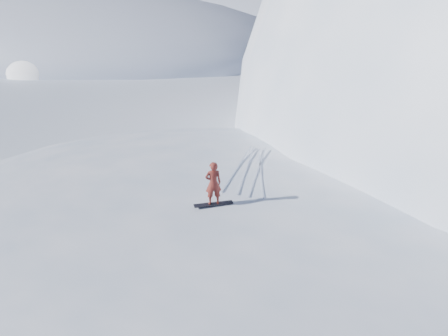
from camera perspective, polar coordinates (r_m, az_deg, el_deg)
name	(u,v)px	position (r m, az deg, el deg)	size (l,w,h in m)	color
ground	(222,264)	(15.95, -0.32, -13.58)	(400.00, 400.00, 0.00)	white
near_ridge	(269,233)	(18.04, 6.51, -9.15)	(36.00, 28.00, 4.80)	white
far_ridge_a	(49,52)	(104.47, -23.74, 14.98)	(120.00, 70.00, 28.00)	white
far_ridge_c	(246,41)	(130.35, 3.10, 17.71)	(140.00, 90.00, 36.00)	white
wind_bumps	(229,235)	(17.76, 0.79, -9.53)	(16.00, 14.40, 1.00)	white
snowboard	(213,204)	(15.06, -1.51, -5.15)	(1.49, 0.28, 0.02)	black
snowboarder	(213,183)	(14.69, -1.54, -2.19)	(0.61, 0.40, 1.67)	maroon
vapor_plume	(35,75)	(67.18, -25.36, 11.87)	(10.21, 8.16, 7.14)	white
board_tracks	(251,167)	(18.46, 3.87, 0.08)	(2.63, 5.95, 0.04)	silver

